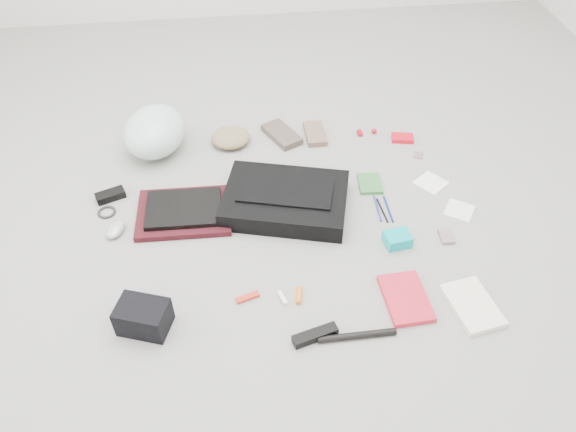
{
  "coord_description": "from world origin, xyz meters",
  "views": [
    {
      "loc": [
        -0.2,
        -1.63,
        1.64
      ],
      "look_at": [
        0.0,
        0.0,
        0.05
      ],
      "focal_mm": 35.0,
      "sensor_mm": 36.0,
      "label": 1
    }
  ],
  "objects": [
    {
      "name": "cable_coil",
      "position": [
        -0.75,
        0.16,
        0.01
      ],
      "size": [
        0.1,
        0.1,
        0.01
      ],
      "primitive_type": "torus",
      "rotation": [
        0.0,
        0.0,
        -0.3
      ],
      "color": "black",
      "rests_on": "ground_plane"
    },
    {
      "name": "pen_black",
      "position": [
        0.41,
        0.03,
        0.0
      ],
      "size": [
        0.02,
        0.15,
        0.01
      ],
      "primitive_type": "cylinder",
      "rotation": [
        1.57,
        0.0,
        0.07
      ],
      "color": "black",
      "rests_on": "ground_plane"
    },
    {
      "name": "accordion_wallet",
      "position": [
        0.42,
        -0.16,
        0.02
      ],
      "size": [
        0.11,
        0.09,
        0.05
      ],
      "primitive_type": "cube",
      "rotation": [
        0.0,
        0.0,
        0.16
      ],
      "color": "#04B7BE",
      "rests_on": "ground_plane"
    },
    {
      "name": "mitten_right",
      "position": [
        0.21,
        0.6,
        0.01
      ],
      "size": [
        0.09,
        0.19,
        0.03
      ],
      "primitive_type": "cube",
      "rotation": [
        0.0,
        0.0,
        0.01
      ],
      "color": "#7C5C4F",
      "rests_on": "ground_plane"
    },
    {
      "name": "laptop_sleeve",
      "position": [
        -0.43,
        0.11,
        0.01
      ],
      "size": [
        0.4,
        0.3,
        0.03
      ],
      "primitive_type": "cube",
      "rotation": [
        0.0,
        0.0,
        -0.03
      ],
      "color": "#370D13",
      "rests_on": "ground_plane"
    },
    {
      "name": "beanie",
      "position": [
        -0.21,
        0.59,
        0.03
      ],
      "size": [
        0.21,
        0.2,
        0.07
      ],
      "primitive_type": "ellipsoid",
      "rotation": [
        0.0,
        0.0,
        0.12
      ],
      "color": "#8E7656",
      "rests_on": "ground_plane"
    },
    {
      "name": "pen_blue",
      "position": [
        0.39,
        0.05,
        0.0
      ],
      "size": [
        0.01,
        0.16,
        0.01
      ],
      "primitive_type": "cylinder",
      "rotation": [
        1.57,
        0.0,
        -0.04
      ],
      "color": "#2A35A1",
      "rests_on": "ground_plane"
    },
    {
      "name": "napkin_bottom",
      "position": [
        0.73,
        -0.01,
        0.0
      ],
      "size": [
        0.16,
        0.16,
        0.01
      ],
      "primitive_type": "cube",
      "rotation": [
        0.0,
        0.0,
        0.98
      ],
      "color": "white",
      "rests_on": "ground_plane"
    },
    {
      "name": "camera_bag",
      "position": [
        -0.55,
        -0.44,
        0.06
      ],
      "size": [
        0.2,
        0.17,
        0.11
      ],
      "primitive_type": "cube",
      "rotation": [
        0.0,
        0.0,
        -0.34
      ],
      "color": "black",
      "rests_on": "ground_plane"
    },
    {
      "name": "altoids_tin",
      "position": [
        0.63,
        0.51,
        0.01
      ],
      "size": [
        0.11,
        0.08,
        0.02
      ],
      "primitive_type": "cube",
      "rotation": [
        0.0,
        0.0,
        -0.19
      ],
      "color": "red",
      "rests_on": "ground_plane"
    },
    {
      "name": "laptop",
      "position": [
        -0.43,
        0.11,
        0.04
      ],
      "size": [
        0.31,
        0.23,
        0.02
      ],
      "primitive_type": "cube",
      "rotation": [
        0.0,
        0.0,
        -0.03
      ],
      "color": "black",
      "rests_on": "laptop_sleeve"
    },
    {
      "name": "multitool",
      "position": [
        -0.19,
        -0.36,
        0.01
      ],
      "size": [
        0.09,
        0.05,
        0.01
      ],
      "primitive_type": "cube",
      "rotation": [
        0.0,
        0.0,
        0.31
      ],
      "color": "red",
      "rests_on": "ground_plane"
    },
    {
      "name": "notepad",
      "position": [
        0.39,
        0.21,
        0.01
      ],
      "size": [
        0.11,
        0.14,
        0.02
      ],
      "primitive_type": "cube",
      "rotation": [
        0.0,
        0.0,
        -0.08
      ],
      "color": "#347136",
      "rests_on": "ground_plane"
    },
    {
      "name": "book_red",
      "position": [
        0.38,
        -0.44,
        0.01
      ],
      "size": [
        0.16,
        0.23,
        0.02
      ],
      "primitive_type": "cube",
      "rotation": [
        0.0,
        0.0,
        0.05
      ],
      "color": "red",
      "rests_on": "ground_plane"
    },
    {
      "name": "bike_helmet",
      "position": [
        -0.56,
        0.58,
        0.1
      ],
      "size": [
        0.36,
        0.41,
        0.21
      ],
      "primitive_type": "ellipsoid",
      "rotation": [
        0.0,
        0.0,
        -0.26
      ],
      "color": "white",
      "rests_on": "ground_plane"
    },
    {
      "name": "stamp_sheet",
      "position": [
        0.67,
        0.38,
        0.0
      ],
      "size": [
        0.06,
        0.06,
        0.0
      ],
      "primitive_type": "cube",
      "rotation": [
        0.0,
        0.0,
        -0.39
      ],
      "color": "#8C5C77",
      "rests_on": "ground_plane"
    },
    {
      "name": "napkin_top",
      "position": [
        0.67,
        0.18,
        0.0
      ],
      "size": [
        0.16,
        0.16,
        0.01
      ],
      "primitive_type": "cube",
      "rotation": [
        0.0,
        0.0,
        0.65
      ],
      "color": "white",
      "rests_on": "ground_plane"
    },
    {
      "name": "mitten_left",
      "position": [
        0.04,
        0.61,
        0.02
      ],
      "size": [
        0.19,
        0.24,
        0.03
      ],
      "primitive_type": "cube",
      "rotation": [
        0.0,
        0.0,
        0.47
      ],
      "color": "brown",
      "rests_on": "ground_plane"
    },
    {
      "name": "power_brick",
      "position": [
        -0.74,
        0.25,
        0.02
      ],
      "size": [
        0.13,
        0.1,
        0.03
      ],
      "primitive_type": "cube",
      "rotation": [
        0.0,
        0.0,
        0.37
      ],
      "color": "black",
      "rests_on": "ground_plane"
    },
    {
      "name": "mouse",
      "position": [
        -0.7,
        0.04,
        0.02
      ],
      "size": [
        0.1,
        0.12,
        0.04
      ],
      "primitive_type": "ellipsoid",
      "rotation": [
        0.0,
        0.0,
        -0.38
      ],
      "color": "#ADACB0",
      "rests_on": "ground_plane"
    },
    {
      "name": "u_lock",
      "position": [
        0.02,
        -0.56,
        0.02
      ],
      "size": [
        0.17,
        0.08,
        0.03
      ],
      "primitive_type": "cube",
      "rotation": [
        0.0,
        0.0,
        0.27
      ],
      "color": "black",
      "rests_on": "ground_plane"
    },
    {
      "name": "toiletry_tube_white",
      "position": [
        -0.07,
        -0.38,
        0.01
      ],
      "size": [
        0.03,
        0.06,
        0.02
      ],
      "primitive_type": "cylinder",
      "rotation": [
        1.57,
        0.0,
        0.31
      ],
      "color": "white",
      "rests_on": "ground_plane"
    },
    {
      "name": "book_white",
      "position": [
        0.61,
        -0.5,
        0.01
      ],
      "size": [
        0.19,
        0.25,
        0.02
      ],
      "primitive_type": "cube",
      "rotation": [
        0.0,
        0.0,
        0.17
      ],
      "color": "silver",
      "rests_on": "ground_plane"
    },
    {
      "name": "toiletry_tube_orange",
      "position": [
        -0.01,
        -0.38,
        0.01
      ],
      "size": [
        0.03,
        0.07,
        0.02
      ],
      "primitive_type": "cylinder",
      "rotation": [
        1.57,
        0.0,
        -0.19
      ],
      "color": "orange",
      "rests_on": "ground_plane"
    },
    {
      "name": "bike_pump",
      "position": [
        0.17,
        -0.57,
        0.01
      ],
      "size": [
        0.27,
        0.03,
        0.03
      ],
      "primitive_type": "cylinder",
      "rotation": [
        0.0,
        1.57,
        0.01
      ],
      "color": "black",
      "rests_on": "ground_plane"
    },
    {
      "name": "pen_navy",
      "position": [
        0.43,
        0.04,
        0.0
      ],
      "size": [
        0.01,
        0.16,
        0.01
      ],
      "primitive_type": "cylinder",
      "rotation": [
        1.57,
        0.0,
        0.0
      ],
      "color": "navy",
      "rests_on": "ground_plane"
    },
    {
      "name": "lollipop_c",
      "position": [
        0.5,
        0.59,
        0.01
      ],
      "size": [
        0.03,
        0.03,
        0.03
      ],
      "primitive_type": "sphere",
      "rotation": [
        0.0,
        0.0,
        -0.2
      ],
      "color": "#B20E1C",
      "rests_on": "ground_plane"
    },
    {
      "name": "ground_plane",
      "position": [
        0.0,
        0.0,
        0.0
      ],
      "size": [
        4.0,
        4.0,
        0.0
      ],
      "primitive_type": "plane",
      "color": "gray"
    },
    {
      "name": "bag_flap",
      "position": [
        0.0,
        0.11,
        0.09
      ],
      "size": [
        0.42,
        0.27,
        0.01
      ],
      "primitive_type": "cube",
      "rotation": [
        0.0,
        0.0,
        -0.26
      ],
      "color": "black",
      "rests_on": "messenger_bag"
    },
    {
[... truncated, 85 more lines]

